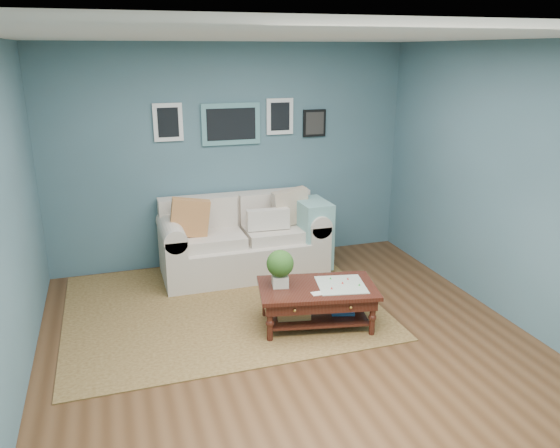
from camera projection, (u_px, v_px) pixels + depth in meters
name	position (u px, v px, depth m)	size (l,w,h in m)	color
room_shell	(298.00, 207.00, 4.51)	(5.00, 5.02, 2.70)	brown
area_rug	(222.00, 306.00, 5.81)	(3.20, 2.56, 0.01)	#563A19
loveseat	(249.00, 239.00, 6.61)	(1.99, 0.90, 1.02)	beige
coffee_table	(311.00, 293.00, 5.30)	(1.23, 0.86, 0.79)	#37110A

